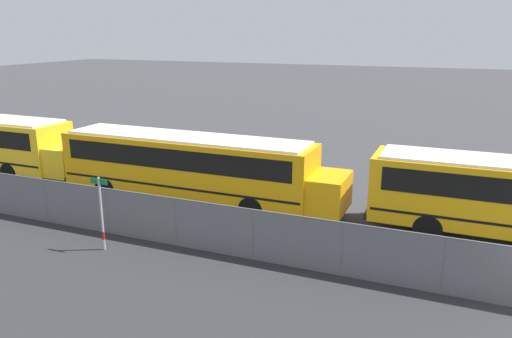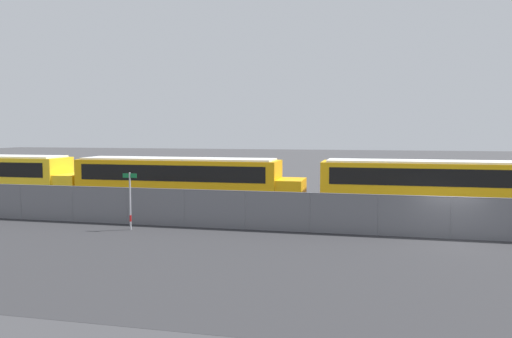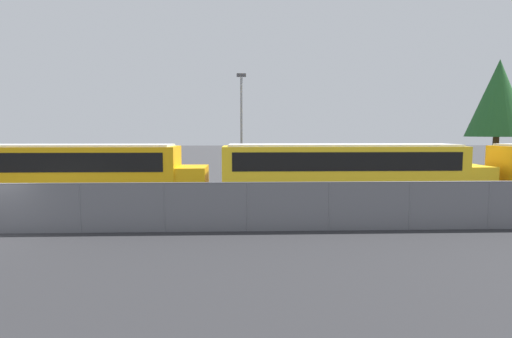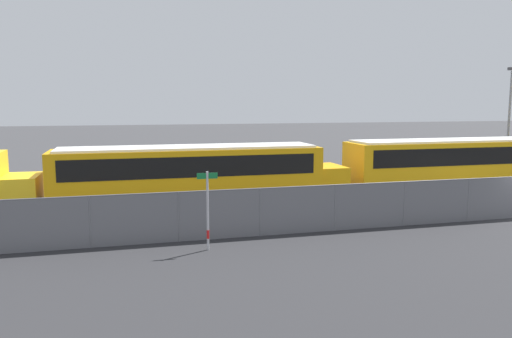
# 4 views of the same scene
# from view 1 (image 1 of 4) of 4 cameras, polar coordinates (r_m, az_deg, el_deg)

# --- Properties ---
(school_bus_2) EXTENTS (13.31, 2.53, 3.09)m
(school_bus_2) POSITION_cam_1_polar(r_m,az_deg,el_deg) (22.45, -7.36, 0.65)
(school_bus_2) COLOR orange
(school_bus_2) RESTS_ON ground_plane
(street_sign) EXTENTS (0.70, 0.09, 2.71)m
(street_sign) POSITION_cam_1_polar(r_m,az_deg,el_deg) (18.36, -17.25, -4.69)
(street_sign) COLOR #B7B7BC
(street_sign) RESTS_ON ground_plane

